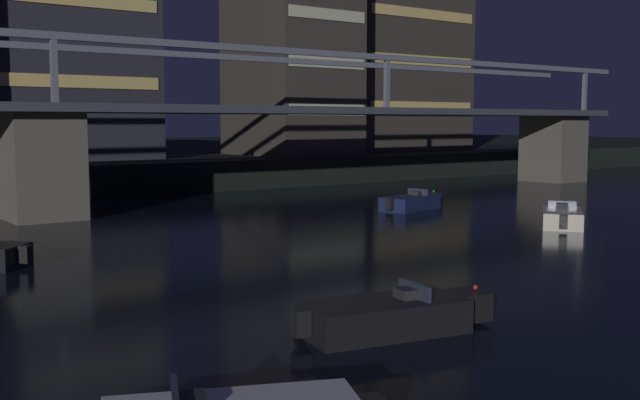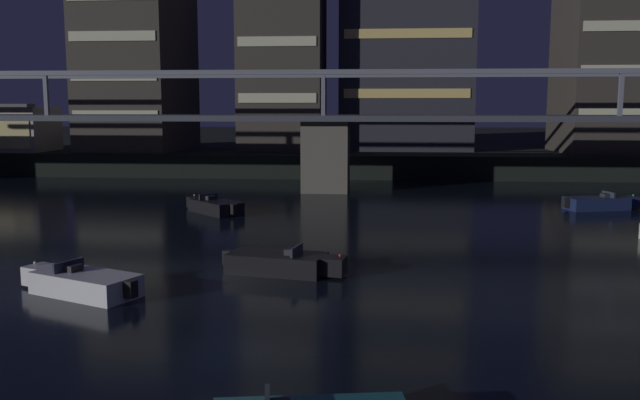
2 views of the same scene
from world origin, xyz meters
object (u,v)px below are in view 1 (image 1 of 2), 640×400
at_px(tower_east_low, 387,40).
at_px(speedboat_mid_right, 412,202).
at_px(river_bridge, 39,133).
at_px(speedboat_far_center, 392,315).
at_px(tower_east_tall, 291,42).
at_px(speedboat_near_center, 562,217).

distance_m(tower_east_low, speedboat_mid_right, 34.86).
xyz_separation_m(tower_east_low, speedboat_mid_right, (-20.24, -25.42, -12.64)).
distance_m(river_bridge, speedboat_far_center, 27.51).
bearing_deg(tower_east_tall, tower_east_low, 10.22).
relative_size(river_bridge, speedboat_near_center, 19.66).
height_order(speedboat_near_center, speedboat_mid_right, same).
distance_m(tower_east_tall, speedboat_far_center, 50.34).
bearing_deg(speedboat_far_center, tower_east_tall, 58.62).
height_order(tower_east_low, speedboat_mid_right, tower_east_low).
xyz_separation_m(tower_east_tall, speedboat_far_center, (-25.52, -41.84, -11.50)).
height_order(tower_east_low, speedboat_near_center, tower_east_low).
height_order(river_bridge, speedboat_mid_right, river_bridge).
relative_size(river_bridge, speedboat_mid_right, 17.67).
height_order(speedboat_near_center, speedboat_far_center, same).
relative_size(speedboat_near_center, speedboat_far_center, 0.89).
bearing_deg(speedboat_near_center, tower_east_low, 61.26).
bearing_deg(speedboat_near_center, tower_east_tall, 79.36).
height_order(tower_east_tall, speedboat_far_center, tower_east_tall).
relative_size(tower_east_low, speedboat_mid_right, 4.25).
height_order(river_bridge, tower_east_tall, tower_east_tall).
height_order(tower_east_tall, tower_east_low, tower_east_low).
bearing_deg(tower_east_tall, speedboat_mid_right, -107.38).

